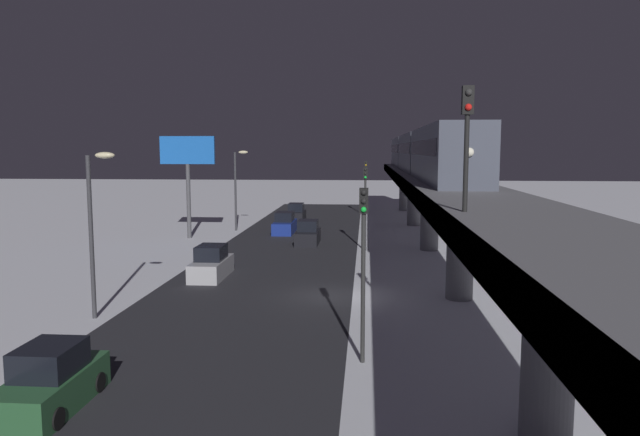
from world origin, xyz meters
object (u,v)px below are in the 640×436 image
object	(u,v)px
sedan_silver	(211,264)
traffic_light_mid	(365,196)
sedan_black_2	(308,234)
sedan_black	(296,214)
commercial_billboard	(188,160)
rail_signal	(467,126)
traffic_light_far	(366,180)
subway_train	(419,152)
sedan_green	(51,383)
traffic_light_near	(363,249)
sedan_blue	(285,224)

from	to	relation	value
sedan_silver	traffic_light_mid	distance (m)	14.40
sedan_black_2	sedan_black	bearing A→B (deg)	100.37
traffic_light_mid	commercial_billboard	distance (m)	16.53
rail_signal	traffic_light_far	bearing A→B (deg)	-86.30
subway_train	sedan_green	size ratio (longest dim) A/B	13.15
traffic_light_near	commercial_billboard	distance (m)	33.55
rail_signal	subway_train	bearing A→B (deg)	-92.63
subway_train	sedan_black	distance (m)	15.84
sedan_blue	rail_signal	bearing A→B (deg)	106.98
sedan_blue	commercial_billboard	distance (m)	10.68
sedan_silver	traffic_light_mid	world-z (taller)	traffic_light_mid
sedan_black_2	subway_train	bearing A→B (deg)	40.41
rail_signal	sedan_black	distance (m)	46.22
sedan_black_2	traffic_light_far	world-z (taller)	traffic_light_far
traffic_light_far	subway_train	bearing A→B (deg)	110.56
traffic_light_mid	sedan_green	bearing A→B (deg)	72.23
traffic_light_near	rail_signal	bearing A→B (deg)	152.24
traffic_light_near	sedan_black	bearing A→B (deg)	-80.01
sedan_green	sedan_blue	size ratio (longest dim) A/B	0.89
sedan_silver	sedan_blue	xyz separation A→B (m)	(-1.80, -19.60, 0.00)
subway_train	commercial_billboard	bearing A→B (deg)	15.94
sedan_blue	traffic_light_far	distance (m)	17.31
traffic_light_far	rail_signal	bearing A→B (deg)	93.70
sedan_black_2	sedan_silver	xyz separation A→B (m)	(4.60, 13.35, 0.00)
sedan_silver	commercial_billboard	distance (m)	17.95
sedan_black	sedan_black_2	bearing A→B (deg)	100.37
sedan_green	commercial_billboard	size ratio (longest dim) A/B	0.47
sedan_green	sedan_black	distance (m)	47.24
sedan_silver	sedan_green	bearing A→B (deg)	90.00
subway_train	sedan_green	distance (m)	43.13
traffic_light_near	commercial_billboard	size ratio (longest dim) A/B	0.72
sedan_blue	sedan_silver	bearing A→B (deg)	84.75
traffic_light_far	sedan_silver	bearing A→B (deg)	75.05
subway_train	traffic_light_mid	size ratio (longest dim) A/B	8.67
sedan_black_2	traffic_light_mid	distance (m)	6.48
sedan_green	traffic_light_mid	world-z (taller)	traffic_light_mid
sedan_silver	sedan_blue	bearing A→B (deg)	-95.25
sedan_black_2	traffic_light_near	bearing A→B (deg)	-80.22
sedan_silver	rail_signal	bearing A→B (deg)	128.76
sedan_black	sedan_silver	bearing A→B (deg)	86.40
sedan_green	traffic_light_mid	distance (m)	30.66
sedan_green	commercial_billboard	xyz separation A→B (m)	(6.13, -34.31, 6.04)
sedan_black_2	traffic_light_far	distance (m)	22.25
commercial_billboard	sedan_green	bearing A→B (deg)	100.13
sedan_blue	traffic_light_near	bearing A→B (deg)	102.61
sedan_black_2	commercial_billboard	xyz separation A→B (m)	(10.73, -2.40, 6.03)
traffic_light_mid	sedan_black	bearing A→B (deg)	-67.60
traffic_light_near	traffic_light_mid	bearing A→B (deg)	-90.00
rail_signal	sedan_green	size ratio (longest dim) A/B	0.95
sedan_black	traffic_light_mid	xyz separation A→B (m)	(-7.50, 18.20, 3.40)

